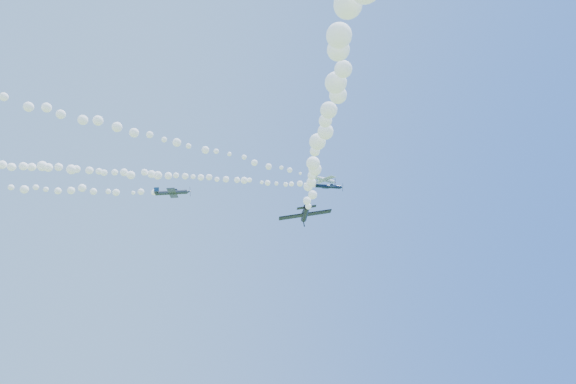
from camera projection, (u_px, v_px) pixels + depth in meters
name	position (u px, v px, depth m)	size (l,w,h in m)	color
plane_white	(324.00, 179.00, 110.19)	(6.85, 7.26, 2.06)	white
smoke_trail_white	(132.00, 131.00, 87.98)	(83.00, 11.88, 2.92)	white
plane_navy	(329.00, 186.00, 110.00)	(6.95, 7.13, 2.28)	#0C1739
smoke_trail_navy	(163.00, 175.00, 103.46)	(67.27, 20.24, 2.74)	white
plane_grey	(172.00, 192.00, 93.21)	(7.04, 7.47, 2.05)	#323649
plane_black	(305.00, 214.00, 76.68)	(8.34, 7.95, 2.20)	black
smoke_trail_black	(335.00, 83.00, 42.39)	(29.51, 62.99, 3.25)	white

